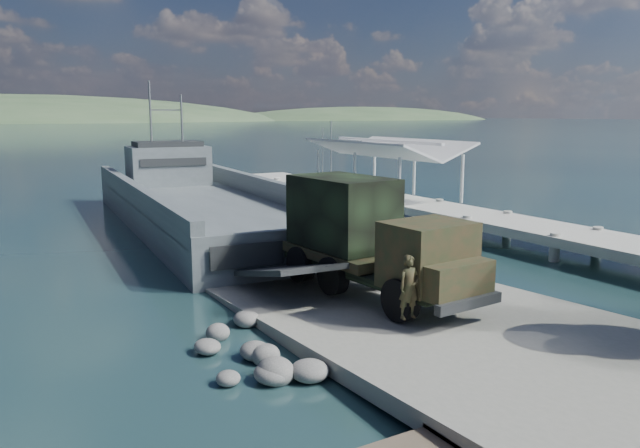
{
  "coord_description": "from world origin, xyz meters",
  "views": [
    {
      "loc": [
        -13.19,
        -15.62,
        7.05
      ],
      "look_at": [
        -0.54,
        6.0,
        2.6
      ],
      "focal_mm": 35.0,
      "sensor_mm": 36.0,
      "label": 1
    }
  ],
  "objects_px": {
    "pier": "(395,193)",
    "landing_craft": "(204,213)",
    "military_truck": "(368,237)",
    "soldier": "(409,299)",
    "sailboat_near": "(332,189)",
    "sailboat_far": "(323,179)"
  },
  "relations": [
    {
      "from": "landing_craft",
      "to": "military_truck",
      "type": "bearing_deg",
      "value": -86.52
    },
    {
      "from": "sailboat_near",
      "to": "pier",
      "type": "bearing_deg",
      "value": -90.33
    },
    {
      "from": "pier",
      "to": "soldier",
      "type": "height_order",
      "value": "pier"
    },
    {
      "from": "military_truck",
      "to": "sailboat_near",
      "type": "relative_size",
      "value": 1.39
    },
    {
      "from": "pier",
      "to": "sailboat_far",
      "type": "relative_size",
      "value": 7.64
    },
    {
      "from": "pier",
      "to": "sailboat_near",
      "type": "relative_size",
      "value": 6.68
    },
    {
      "from": "sailboat_near",
      "to": "sailboat_far",
      "type": "xyz_separation_m",
      "value": [
        3.7,
        7.72,
        -0.04
      ]
    },
    {
      "from": "landing_craft",
      "to": "soldier",
      "type": "bearing_deg",
      "value": -89.59
    },
    {
      "from": "pier",
      "to": "landing_craft",
      "type": "bearing_deg",
      "value": 167.76
    },
    {
      "from": "military_truck",
      "to": "soldier",
      "type": "distance_m",
      "value": 4.42
    },
    {
      "from": "military_truck",
      "to": "sailboat_near",
      "type": "xyz_separation_m",
      "value": [
        16.32,
        29.34,
        -2.22
      ]
    },
    {
      "from": "landing_craft",
      "to": "sailboat_far",
      "type": "xyz_separation_m",
      "value": [
        19.61,
        18.3,
        -0.53
      ]
    },
    {
      "from": "military_truck",
      "to": "soldier",
      "type": "xyz_separation_m",
      "value": [
        -1.32,
        -4.08,
        -1.09
      ]
    },
    {
      "from": "military_truck",
      "to": "sailboat_near",
      "type": "distance_m",
      "value": 33.64
    },
    {
      "from": "soldier",
      "to": "landing_craft",
      "type": "bearing_deg",
      "value": 90.47
    },
    {
      "from": "sailboat_near",
      "to": "sailboat_far",
      "type": "bearing_deg",
      "value": 76.57
    },
    {
      "from": "military_truck",
      "to": "soldier",
      "type": "relative_size",
      "value": 4.65
    },
    {
      "from": "sailboat_near",
      "to": "military_truck",
      "type": "bearing_deg",
      "value": -106.9
    },
    {
      "from": "soldier",
      "to": "sailboat_far",
      "type": "relative_size",
      "value": 0.34
    },
    {
      "from": "sailboat_far",
      "to": "sailboat_near",
      "type": "bearing_deg",
      "value": -111.77
    },
    {
      "from": "military_truck",
      "to": "sailboat_near",
      "type": "bearing_deg",
      "value": 56.62
    },
    {
      "from": "landing_craft",
      "to": "soldier",
      "type": "xyz_separation_m",
      "value": [
        -1.73,
        -22.84,
        0.65
      ]
    }
  ]
}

